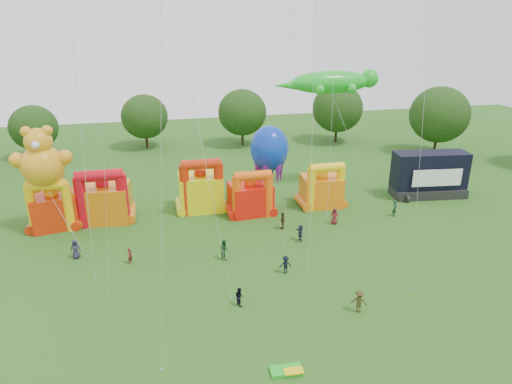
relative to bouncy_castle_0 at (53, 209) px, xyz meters
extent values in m
cylinder|color=#352314|center=(55.42, 16.13, -0.30)|extent=(0.44, 0.44, 3.72)
ellipsoid|color=#1B3811|center=(55.42, 16.13, 4.24)|extent=(9.30, 9.30, 8.89)
cylinder|color=#352314|center=(42.55, 26.76, -0.41)|extent=(0.44, 0.44, 3.51)
ellipsoid|color=#1B3811|center=(42.55, 26.76, 3.88)|extent=(8.77, 8.78, 8.39)
cylinder|color=#352314|center=(25.94, 28.54, -0.51)|extent=(0.44, 0.44, 3.30)
ellipsoid|color=#1B3811|center=(25.94, 28.54, 3.52)|extent=(8.25, 8.25, 7.88)
cylinder|color=#352314|center=(9.65, 30.52, -0.62)|extent=(0.44, 0.44, 3.09)
ellipsoid|color=#1B3811|center=(9.65, 30.52, 3.16)|extent=(7.73, 7.72, 7.38)
cylinder|color=#352314|center=(-7.09, 27.67, -0.72)|extent=(0.44, 0.44, 2.88)
ellipsoid|color=#1B3811|center=(-7.09, 27.67, 2.80)|extent=(7.20, 7.20, 6.88)
cube|color=red|center=(0.00, 0.24, -0.37)|extent=(5.06, 4.37, 3.59)
cylinder|color=yellow|center=(-1.72, -1.04, 0.40)|extent=(0.97, 0.97, 5.12)
cylinder|color=yellow|center=(1.72, -1.04, 0.40)|extent=(0.97, 0.97, 5.12)
cylinder|color=yellow|center=(0.00, -1.04, 2.96)|extent=(3.93, 1.02, 1.02)
sphere|color=yellow|center=(0.00, 0.24, 1.72)|extent=(1.40, 1.40, 1.40)
cube|color=#D3690B|center=(5.07, 1.08, -0.21)|extent=(5.78, 4.83, 3.91)
cylinder|color=red|center=(2.97, -0.48, 0.63)|extent=(1.18, 1.18, 5.58)
cylinder|color=red|center=(7.16, -0.48, 0.63)|extent=(1.18, 1.18, 5.58)
cylinder|color=red|center=(5.07, -0.48, 3.42)|extent=(4.78, 1.24, 1.24)
sphere|color=red|center=(5.07, 1.08, 2.04)|extent=(1.40, 1.40, 1.40)
cube|color=yellow|center=(15.66, 1.63, -0.12)|extent=(4.93, 3.97, 4.09)
cylinder|color=red|center=(13.76, 0.22, 0.76)|extent=(1.07, 1.07, 5.85)
cylinder|color=red|center=(17.56, 0.22, 0.76)|extent=(1.07, 1.07, 5.85)
cylinder|color=red|center=(15.66, 0.22, 3.68)|extent=(4.34, 1.13, 1.13)
sphere|color=red|center=(15.66, 1.63, 2.23)|extent=(1.40, 1.40, 1.40)
cube|color=red|center=(20.95, -0.78, -0.45)|extent=(4.88, 4.06, 3.43)
cylinder|color=#FF580D|center=(19.18, -2.10, 0.29)|extent=(1.00, 1.00, 4.90)
cylinder|color=#FF580D|center=(22.72, -2.10, 0.29)|extent=(1.00, 1.00, 4.90)
cylinder|color=#FF580D|center=(20.95, -2.10, 2.74)|extent=(4.04, 1.05, 1.05)
sphere|color=#FF580D|center=(20.95, -0.78, 1.57)|extent=(1.40, 1.40, 1.40)
cube|color=orange|center=(29.58, -0.36, -0.39)|extent=(4.74, 3.90, 3.54)
cylinder|color=yellow|center=(27.82, -1.67, 0.36)|extent=(0.99, 0.99, 5.05)
cylinder|color=yellow|center=(31.34, -1.67, 0.36)|extent=(0.99, 0.99, 5.05)
cylinder|color=yellow|center=(29.58, -1.67, 2.89)|extent=(4.02, 1.04, 1.04)
sphere|color=yellow|center=(29.58, -0.36, 1.68)|extent=(1.40, 1.40, 1.40)
cube|color=black|center=(43.61, -0.59, -1.61)|extent=(9.23, 4.34, 1.10)
cube|color=black|center=(43.61, -0.39, 1.16)|extent=(9.18, 3.91, 4.45)
cube|color=white|center=(43.61, -2.09, 0.72)|extent=(6.12, 0.78, 2.09)
cylinder|color=black|center=(40.05, -1.93, -1.76)|extent=(0.30, 0.90, 0.90)
cylinder|color=black|center=(47.18, -1.93, -1.76)|extent=(0.30, 0.90, 0.90)
sphere|color=orange|center=(-0.14, -0.61, 4.88)|extent=(4.20, 4.20, 4.20)
sphere|color=orange|center=(-0.14, -0.61, 7.36)|extent=(2.67, 2.67, 2.67)
sphere|color=orange|center=(-1.09, -0.61, 8.41)|extent=(1.05, 1.05, 1.05)
sphere|color=orange|center=(0.82, -0.61, 8.41)|extent=(1.05, 1.05, 1.05)
sphere|color=orange|center=(-2.33, -0.61, 5.64)|extent=(1.53, 1.53, 1.53)
sphere|color=orange|center=(2.06, -0.61, 5.64)|extent=(1.53, 1.53, 1.53)
sphere|color=orange|center=(-1.19, -0.61, 2.97)|extent=(1.72, 1.72, 1.72)
sphere|color=orange|center=(0.91, -0.61, 2.97)|extent=(1.72, 1.72, 1.72)
sphere|color=white|center=(-0.14, -1.90, 7.36)|extent=(0.76, 0.76, 0.76)
ellipsoid|color=green|center=(32.47, 5.65, 11.31)|extent=(10.34, 3.23, 2.75)
sphere|color=green|center=(37.52, 5.65, 11.61)|extent=(2.22, 2.22, 2.22)
cone|color=green|center=(27.22, 5.65, 11.11)|extent=(4.04, 1.62, 1.62)
sphere|color=green|center=(34.49, 7.26, 10.70)|extent=(1.21, 1.21, 1.21)
sphere|color=green|center=(34.49, 4.03, 10.70)|extent=(1.21, 1.21, 1.21)
sphere|color=green|center=(30.45, 7.26, 10.70)|extent=(1.21, 1.21, 1.21)
sphere|color=green|center=(30.45, 4.03, 10.70)|extent=(1.21, 1.21, 1.21)
ellipsoid|color=#0B32B1|center=(23.63, 1.19, 4.70)|extent=(4.38, 4.38, 5.26)
cone|color=#591E8C|center=(25.06, 1.19, 2.29)|extent=(0.99, 0.99, 3.51)
cone|color=#591E8C|center=(24.35, 2.43, 2.29)|extent=(0.99, 0.99, 3.51)
cone|color=#591E8C|center=(22.92, 2.43, 2.29)|extent=(0.99, 0.99, 3.51)
cone|color=#591E8C|center=(22.21, 1.19, 2.29)|extent=(0.99, 0.99, 3.51)
cone|color=#591E8C|center=(22.92, -0.04, 2.29)|extent=(0.99, 0.99, 3.51)
cone|color=#591E8C|center=(24.35, -0.04, 2.29)|extent=(0.99, 0.99, 3.51)
cube|color=green|center=(17.81, -25.78, -2.04)|extent=(2.04, 1.09, 0.24)
cube|color=yellow|center=(18.21, -26.08, -1.90)|extent=(1.23, 0.66, 0.10)
imported|color=#28233A|center=(3.02, -7.48, -1.22)|extent=(0.98, 0.69, 1.88)
imported|color=maroon|center=(7.94, -9.61, -1.37)|extent=(0.62, 0.69, 1.58)
imported|color=#1B4421|center=(16.35, -10.65, -1.21)|extent=(0.99, 1.12, 1.91)
imported|color=black|center=(21.12, -14.33, -1.34)|extent=(1.10, 0.67, 1.64)
imported|color=#362915|center=(23.36, -5.66, -1.22)|extent=(0.86, 1.20, 1.90)
imported|color=#252B3E|center=(24.29, -8.74, -1.30)|extent=(0.55, 1.62, 1.73)
imported|color=maroon|center=(29.10, -5.79, -1.25)|extent=(1.07, 0.99, 1.83)
imported|color=#163823|center=(36.46, -5.33, -1.22)|extent=(0.82, 0.79, 1.88)
imported|color=black|center=(16.32, -18.07, -1.40)|extent=(0.83, 0.92, 1.53)
imported|color=#383316|center=(24.93, -20.94, -1.24)|extent=(1.37, 1.21, 1.84)
camera|label=1|loc=(10.88, -47.47, 18.67)|focal=32.00mm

